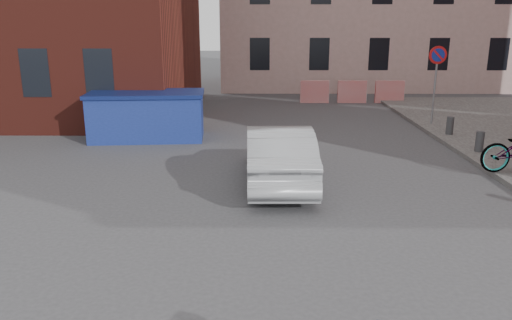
{
  "coord_description": "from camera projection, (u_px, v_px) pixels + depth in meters",
  "views": [
    {
      "loc": [
        0.03,
        -7.64,
        3.49
      ],
      "look_at": [
        -0.04,
        1.08,
        1.1
      ],
      "focal_mm": 35.0,
      "sensor_mm": 36.0,
      "label": 1
    }
  ],
  "objects": [
    {
      "name": "ground",
      "position": [
        258.0,
        241.0,
        8.29
      ],
      "size": [
        120.0,
        120.0,
        0.0
      ],
      "primitive_type": "plane",
      "color": "#38383A",
      "rests_on": "ground"
    },
    {
      "name": "no_parking_sign",
      "position": [
        437.0,
        69.0,
        16.86
      ],
      "size": [
        0.6,
        0.09,
        2.65
      ],
      "color": "gray",
      "rests_on": "sidewalk"
    },
    {
      "name": "barriers",
      "position": [
        352.0,
        92.0,
        22.59
      ],
      "size": [
        4.7,
        0.18,
        1.0
      ],
      "color": "red",
      "rests_on": "ground"
    },
    {
      "name": "dumpster",
      "position": [
        147.0,
        115.0,
        15.46
      ],
      "size": [
        3.64,
        2.08,
        1.47
      ],
      "rotation": [
        0.0,
        0.0,
        0.08
      ],
      "color": "navy",
      "rests_on": "ground"
    },
    {
      "name": "silver_car",
      "position": [
        279.0,
        155.0,
        11.12
      ],
      "size": [
        1.52,
        4.09,
        1.34
      ],
      "primitive_type": "imported",
      "rotation": [
        0.0,
        0.0,
        3.17
      ],
      "color": "#9A9DA1",
      "rests_on": "ground"
    }
  ]
}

